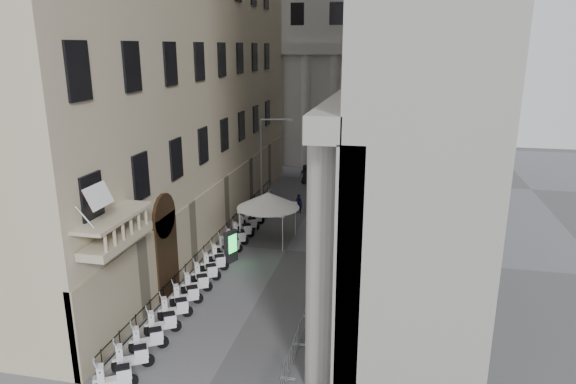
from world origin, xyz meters
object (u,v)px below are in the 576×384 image
security_tent (267,200)px  pedestrian_a (299,204)px  info_kiosk (231,246)px  street_lamp (265,159)px  pedestrian_b (330,183)px

security_tent → pedestrian_a: bearing=80.8°
info_kiosk → pedestrian_a: size_ratio=1.29×
street_lamp → info_kiosk: (0.25, -9.43, -3.47)m
info_kiosk → pedestrian_b: info_kiosk is taller
security_tent → pedestrian_b: size_ratio=2.51×
pedestrian_b → info_kiosk: bearing=102.0°
security_tent → info_kiosk: bearing=-106.7°
street_lamp → info_kiosk: size_ratio=3.75×
street_lamp → security_tent: bearing=-88.9°
pedestrian_a → pedestrian_b: size_ratio=0.93×
security_tent → pedestrian_b: (2.65, 12.86, -2.04)m
info_kiosk → pedestrian_b: 17.43m
security_tent → info_kiosk: (-1.24, -4.13, -1.86)m
security_tent → street_lamp: street_lamp is taller
street_lamp → pedestrian_b: 9.37m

